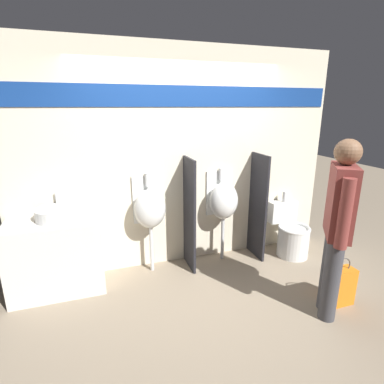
# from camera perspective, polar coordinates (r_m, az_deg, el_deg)

# --- Properties ---
(ground_plane) EXTENTS (16.00, 16.00, 0.00)m
(ground_plane) POSITION_cam_1_polar(r_m,az_deg,el_deg) (3.71, 0.86, -16.52)
(ground_plane) COLOR gray
(display_wall) EXTENTS (4.09, 0.07, 2.70)m
(display_wall) POSITION_cam_1_polar(r_m,az_deg,el_deg) (3.75, -2.08, 6.34)
(display_wall) COLOR beige
(display_wall) RESTS_ON ground_plane
(sink_counter) EXTENTS (0.97, 0.51, 0.83)m
(sink_counter) POSITION_cam_1_polar(r_m,az_deg,el_deg) (3.66, -24.36, -11.12)
(sink_counter) COLOR silver
(sink_counter) RESTS_ON ground_plane
(sink_basin) EXTENTS (0.43, 0.43, 0.27)m
(sink_basin) POSITION_cam_1_polar(r_m,az_deg,el_deg) (3.52, -24.36, -3.72)
(sink_basin) COLOR silver
(sink_basin) RESTS_ON sink_counter
(cell_phone) EXTENTS (0.07, 0.14, 0.01)m
(cell_phone) POSITION_cam_1_polar(r_m,az_deg,el_deg) (3.37, -20.44, -5.16)
(cell_phone) COLOR #B7B7BC
(cell_phone) RESTS_ON sink_counter
(divider_near_counter) EXTENTS (0.03, 0.42, 1.41)m
(divider_near_counter) POSITION_cam_1_polar(r_m,az_deg,el_deg) (3.70, -0.49, -4.32)
(divider_near_counter) COLOR black
(divider_near_counter) RESTS_ON ground_plane
(divider_mid) EXTENTS (0.03, 0.42, 1.41)m
(divider_mid) POSITION_cam_1_polar(r_m,az_deg,el_deg) (4.08, 12.42, -2.75)
(divider_mid) COLOR black
(divider_mid) RESTS_ON ground_plane
(urinal_near_counter) EXTENTS (0.38, 0.32, 1.23)m
(urinal_near_counter) POSITION_cam_1_polar(r_m,az_deg,el_deg) (3.61, -8.04, -3.11)
(urinal_near_counter) COLOR silver
(urinal_near_counter) RESTS_ON ground_plane
(urinal_far) EXTENTS (0.38, 0.32, 1.23)m
(urinal_far) POSITION_cam_1_polar(r_m,az_deg,el_deg) (3.88, 5.97, -1.67)
(urinal_far) COLOR silver
(urinal_far) RESTS_ON ground_plane
(toilet) EXTENTS (0.43, 0.59, 0.84)m
(toilet) POSITION_cam_1_polar(r_m,az_deg,el_deg) (4.40, 18.31, -7.69)
(toilet) COLOR silver
(toilet) RESTS_ON ground_plane
(person_in_vest) EXTENTS (0.41, 0.51, 1.73)m
(person_in_vest) POSITION_cam_1_polar(r_m,az_deg,el_deg) (3.07, 25.99, -5.47)
(person_in_vest) COLOR #3D3D42
(person_in_vest) RESTS_ON ground_plane
(shopping_bag) EXTENTS (0.28, 0.15, 0.53)m
(shopping_bag) POSITION_cam_1_polar(r_m,az_deg,el_deg) (3.59, 26.37, -15.75)
(shopping_bag) COLOR orange
(shopping_bag) RESTS_ON ground_plane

